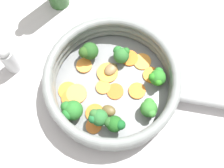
{
  "coord_description": "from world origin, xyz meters",
  "views": [
    {
      "loc": [
        0.19,
        0.11,
        0.65
      ],
      "look_at": [
        0.0,
        0.0,
        0.03
      ],
      "focal_mm": 50.0,
      "sensor_mm": 36.0,
      "label": 1
    }
  ],
  "objects_px": {
    "carrot_slice_9": "(84,66)",
    "mushroom_piece_1": "(111,69)",
    "carrot_slice_10": "(151,75)",
    "broccoli_floret_2": "(98,117)",
    "broccoli_floret_1": "(114,124)",
    "carrot_slice_0": "(115,91)",
    "broccoli_floret_5": "(88,52)",
    "broccoli_floret_6": "(121,55)",
    "salt_shaker": "(8,58)",
    "carrot_slice_5": "(94,126)",
    "carrot_slice_2": "(77,94)",
    "carrot_slice_7": "(107,73)",
    "carrot_slice_11": "(71,98)",
    "carrot_slice_4": "(97,114)",
    "carrot_slice_1": "(103,87)",
    "broccoli_floret_0": "(149,108)",
    "carrot_slice_8": "(137,91)",
    "broccoli_floret_3": "(157,77)",
    "broccoli_floret_4": "(71,110)",
    "carrot_slice_12": "(68,91)",
    "carrot_slice_6": "(142,62)",
    "skillet": "(112,87)",
    "carrot_slice_3": "(129,58)",
    "mushroom_piece_0": "(109,110)"
  },
  "relations": [
    {
      "from": "carrot_slice_7",
      "to": "carrot_slice_8",
      "type": "relative_size",
      "value": 1.25
    },
    {
      "from": "carrot_slice_0",
      "to": "broccoli_floret_5",
      "type": "xyz_separation_m",
      "value": [
        -0.04,
        -0.09,
        0.03
      ]
    },
    {
      "from": "carrot_slice_4",
      "to": "carrot_slice_5",
      "type": "height_order",
      "value": "carrot_slice_4"
    },
    {
      "from": "carrot_slice_7",
      "to": "broccoli_floret_5",
      "type": "height_order",
      "value": "broccoli_floret_5"
    },
    {
      "from": "carrot_slice_2",
      "to": "carrot_slice_11",
      "type": "relative_size",
      "value": 1.06
    },
    {
      "from": "carrot_slice_10",
      "to": "carrot_slice_11",
      "type": "bearing_deg",
      "value": -41.96
    },
    {
      "from": "carrot_slice_1",
      "to": "carrot_slice_6",
      "type": "distance_m",
      "value": 0.1
    },
    {
      "from": "carrot_slice_2",
      "to": "carrot_slice_7",
      "type": "bearing_deg",
      "value": 157.29
    },
    {
      "from": "carrot_slice_2",
      "to": "broccoli_floret_1",
      "type": "relative_size",
      "value": 0.91
    },
    {
      "from": "carrot_slice_0",
      "to": "broccoli_floret_3",
      "type": "relative_size",
      "value": 0.83
    },
    {
      "from": "mushroom_piece_0",
      "to": "broccoli_floret_5",
      "type": "bearing_deg",
      "value": -128.96
    },
    {
      "from": "carrot_slice_5",
      "to": "carrot_slice_7",
      "type": "bearing_deg",
      "value": -162.52
    },
    {
      "from": "carrot_slice_6",
      "to": "broccoli_floret_4",
      "type": "xyz_separation_m",
      "value": [
        0.18,
        -0.07,
        0.03
      ]
    },
    {
      "from": "carrot_slice_1",
      "to": "carrot_slice_10",
      "type": "xyz_separation_m",
      "value": [
        -0.08,
        0.08,
        0.0
      ]
    },
    {
      "from": "carrot_slice_0",
      "to": "carrot_slice_9",
      "type": "bearing_deg",
      "value": -100.13
    },
    {
      "from": "carrot_slice_12",
      "to": "salt_shaker",
      "type": "xyz_separation_m",
      "value": [
        0.01,
        -0.14,
        0.03
      ]
    },
    {
      "from": "broccoli_floret_2",
      "to": "carrot_slice_3",
      "type": "bearing_deg",
      "value": -173.92
    },
    {
      "from": "carrot_slice_8",
      "to": "broccoli_floret_4",
      "type": "relative_size",
      "value": 0.79
    },
    {
      "from": "skillet",
      "to": "carrot_slice_8",
      "type": "bearing_deg",
      "value": 109.32
    },
    {
      "from": "carrot_slice_10",
      "to": "broccoli_floret_2",
      "type": "relative_size",
      "value": 0.75
    },
    {
      "from": "carrot_slice_8",
      "to": "carrot_slice_9",
      "type": "relative_size",
      "value": 1.07
    },
    {
      "from": "broccoli_floret_1",
      "to": "carrot_slice_10",
      "type": "bearing_deg",
      "value": 175.67
    },
    {
      "from": "carrot_slice_6",
      "to": "broccoli_floret_3",
      "type": "distance_m",
      "value": 0.06
    },
    {
      "from": "carrot_slice_8",
      "to": "broccoli_floret_0",
      "type": "relative_size",
      "value": 0.9
    },
    {
      "from": "carrot_slice_0",
      "to": "broccoli_floret_0",
      "type": "xyz_separation_m",
      "value": [
        0.0,
        0.08,
        0.02
      ]
    },
    {
      "from": "carrot_slice_9",
      "to": "broccoli_floret_6",
      "type": "relative_size",
      "value": 0.82
    },
    {
      "from": "carrot_slice_2",
      "to": "carrot_slice_5",
      "type": "distance_m",
      "value": 0.08
    },
    {
      "from": "broccoli_floret_0",
      "to": "carrot_slice_8",
      "type": "bearing_deg",
      "value": -121.8
    },
    {
      "from": "mushroom_piece_1",
      "to": "broccoli_floret_1",
      "type": "bearing_deg",
      "value": 34.26
    },
    {
      "from": "carrot_slice_4",
      "to": "broccoli_floret_4",
      "type": "height_order",
      "value": "broccoli_floret_4"
    },
    {
      "from": "broccoli_floret_6",
      "to": "carrot_slice_0",
      "type": "bearing_deg",
      "value": 21.08
    },
    {
      "from": "carrot_slice_1",
      "to": "broccoli_floret_6",
      "type": "distance_m",
      "value": 0.08
    },
    {
      "from": "carrot_slice_9",
      "to": "mushroom_piece_1",
      "type": "bearing_deg",
      "value": 110.73
    },
    {
      "from": "carrot_slice_10",
      "to": "salt_shaker",
      "type": "height_order",
      "value": "salt_shaker"
    },
    {
      "from": "broccoli_floret_4",
      "to": "broccoli_floret_5",
      "type": "height_order",
      "value": "same"
    },
    {
      "from": "carrot_slice_5",
      "to": "mushroom_piece_1",
      "type": "relative_size",
      "value": 1.0
    },
    {
      "from": "carrot_slice_6",
      "to": "broccoli_floret_5",
      "type": "bearing_deg",
      "value": -64.76
    },
    {
      "from": "carrot_slice_9",
      "to": "mushroom_piece_1",
      "type": "distance_m",
      "value": 0.06
    },
    {
      "from": "carrot_slice_6",
      "to": "broccoli_floret_0",
      "type": "distance_m",
      "value": 0.11
    },
    {
      "from": "carrot_slice_8",
      "to": "mushroom_piece_1",
      "type": "distance_m",
      "value": 0.07
    },
    {
      "from": "carrot_slice_1",
      "to": "broccoli_floret_0",
      "type": "distance_m",
      "value": 0.11
    },
    {
      "from": "carrot_slice_5",
      "to": "carrot_slice_10",
      "type": "relative_size",
      "value": 0.89
    },
    {
      "from": "skillet",
      "to": "carrot_slice_9",
      "type": "relative_size",
      "value": 7.61
    },
    {
      "from": "carrot_slice_0",
      "to": "carrot_slice_10",
      "type": "bearing_deg",
      "value": 146.2
    },
    {
      "from": "carrot_slice_4",
      "to": "broccoli_floret_4",
      "type": "distance_m",
      "value": 0.06
    },
    {
      "from": "carrot_slice_11",
      "to": "broccoli_floret_0",
      "type": "bearing_deg",
      "value": 111.82
    },
    {
      "from": "carrot_slice_11",
      "to": "carrot_slice_4",
      "type": "bearing_deg",
      "value": 88.97
    },
    {
      "from": "carrot_slice_9",
      "to": "mushroom_piece_0",
      "type": "bearing_deg",
      "value": 59.09
    },
    {
      "from": "carrot_slice_7",
      "to": "broccoli_floret_3",
      "type": "xyz_separation_m",
      "value": [
        -0.04,
        0.1,
        0.02
      ]
    },
    {
      "from": "broccoli_floret_6",
      "to": "salt_shaker",
      "type": "xyz_separation_m",
      "value": [
        0.13,
        -0.2,
        0.01
      ]
    }
  ]
}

